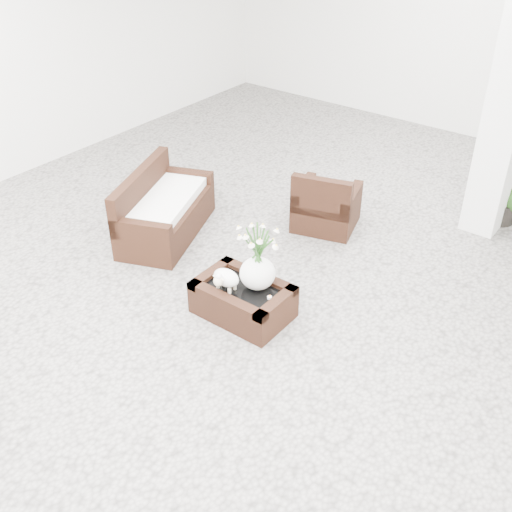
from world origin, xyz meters
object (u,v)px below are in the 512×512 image
Objects in this scene: loveseat at (165,204)px; topiary at (512,159)px; armchair at (327,198)px; coffee_table at (243,301)px.

topiary reaches higher than loveseat.
armchair is 2.18m from topiary.
coffee_table is 1.98m from armchair.
topiary is (3.01, 2.69, 0.43)m from loveseat.
loveseat reaches higher than armchair.
loveseat is (-1.39, -1.29, 0.01)m from armchair.
loveseat reaches higher than coffee_table.
armchair is 1.90m from loveseat.
loveseat is at bearing 158.29° from coffee_table.
armchair is at bearing -139.20° from topiary.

